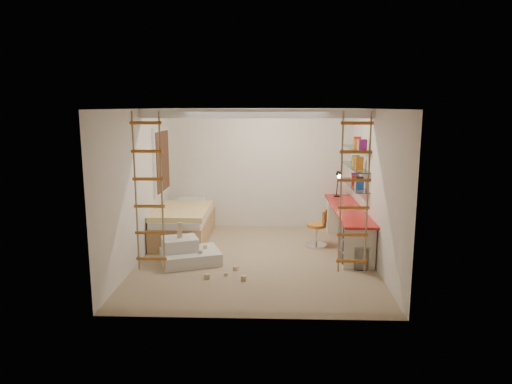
{
  "coord_description": "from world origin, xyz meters",
  "views": [
    {
      "loc": [
        0.27,
        -7.61,
        2.63
      ],
      "look_at": [
        0.0,
        0.3,
        1.15
      ],
      "focal_mm": 32.0,
      "sensor_mm": 36.0,
      "label": 1
    }
  ],
  "objects_px": {
    "swivel_chair": "(317,233)",
    "bed": "(184,223)",
    "desk": "(347,226)",
    "play_platform": "(187,253)"
  },
  "relations": [
    {
      "from": "swivel_chair",
      "to": "play_platform",
      "type": "bearing_deg",
      "value": -157.01
    },
    {
      "from": "desk",
      "to": "swivel_chair",
      "type": "height_order",
      "value": "desk"
    },
    {
      "from": "bed",
      "to": "swivel_chair",
      "type": "relative_size",
      "value": 2.79
    },
    {
      "from": "desk",
      "to": "bed",
      "type": "bearing_deg",
      "value": 173.51
    },
    {
      "from": "play_platform",
      "to": "bed",
      "type": "bearing_deg",
      "value": 102.86
    },
    {
      "from": "play_platform",
      "to": "swivel_chair",
      "type": "bearing_deg",
      "value": 22.99
    },
    {
      "from": "desk",
      "to": "swivel_chair",
      "type": "bearing_deg",
      "value": -174.55
    },
    {
      "from": "desk",
      "to": "bed",
      "type": "relative_size",
      "value": 1.4
    },
    {
      "from": "play_platform",
      "to": "desk",
      "type": "bearing_deg",
      "value": 19.79
    },
    {
      "from": "swivel_chair",
      "to": "bed",
      "type": "bearing_deg",
      "value": 170.99
    }
  ]
}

